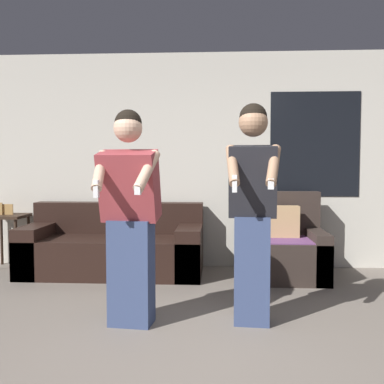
{
  "coord_description": "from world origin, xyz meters",
  "views": [
    {
      "loc": [
        0.07,
        -2.59,
        1.29
      ],
      "look_at": [
        -0.13,
        1.01,
        1.08
      ],
      "focal_mm": 42.0,
      "sensor_mm": 36.0,
      "label": 1
    }
  ],
  "objects_px": {
    "armchair": "(283,249)",
    "person_right": "(253,210)",
    "person_left": "(130,217)",
    "couch": "(114,249)",
    "side_table": "(8,224)"
  },
  "relations": [
    {
      "from": "person_left",
      "to": "person_right",
      "type": "bearing_deg",
      "value": 5.61
    },
    {
      "from": "side_table",
      "to": "person_right",
      "type": "height_order",
      "value": "person_right"
    },
    {
      "from": "couch",
      "to": "person_right",
      "type": "distance_m",
      "value": 2.31
    },
    {
      "from": "couch",
      "to": "person_right",
      "type": "height_order",
      "value": "person_right"
    },
    {
      "from": "armchair",
      "to": "person_right",
      "type": "height_order",
      "value": "person_right"
    },
    {
      "from": "side_table",
      "to": "person_right",
      "type": "distance_m",
      "value": 3.45
    },
    {
      "from": "couch",
      "to": "side_table",
      "type": "xyz_separation_m",
      "value": [
        -1.39,
        0.19,
        0.26
      ]
    },
    {
      "from": "side_table",
      "to": "couch",
      "type": "bearing_deg",
      "value": -8.0
    },
    {
      "from": "couch",
      "to": "armchair",
      "type": "relative_size",
      "value": 2.16
    },
    {
      "from": "person_left",
      "to": "person_right",
      "type": "height_order",
      "value": "person_right"
    },
    {
      "from": "armchair",
      "to": "person_right",
      "type": "xyz_separation_m",
      "value": [
        -0.47,
        -1.55,
        0.61
      ]
    },
    {
      "from": "couch",
      "to": "side_table",
      "type": "bearing_deg",
      "value": 172.0
    },
    {
      "from": "couch",
      "to": "armchair",
      "type": "bearing_deg",
      "value": -2.25
    },
    {
      "from": "armchair",
      "to": "person_left",
      "type": "height_order",
      "value": "person_left"
    },
    {
      "from": "person_right",
      "to": "side_table",
      "type": "bearing_deg",
      "value": 147.92
    }
  ]
}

